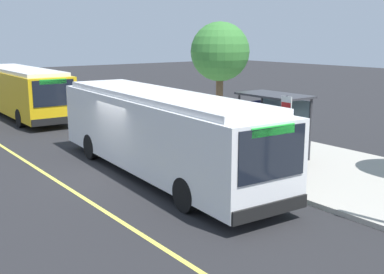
# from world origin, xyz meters

# --- Properties ---
(ground_plane) EXTENTS (120.00, 120.00, 0.00)m
(ground_plane) POSITION_xyz_m (0.00, 0.00, 0.00)
(ground_plane) COLOR #232326
(sidewalk_curb) EXTENTS (44.00, 6.40, 0.15)m
(sidewalk_curb) POSITION_xyz_m (0.00, 6.00, 0.07)
(sidewalk_curb) COLOR #A8A399
(sidewalk_curb) RESTS_ON ground_plane
(lane_stripe_center) EXTENTS (36.00, 0.14, 0.01)m
(lane_stripe_center) POSITION_xyz_m (0.00, -2.20, 0.00)
(lane_stripe_center) COLOR #E0D64C
(lane_stripe_center) RESTS_ON ground_plane
(transit_bus_main) EXTENTS (11.80, 3.29, 2.95)m
(transit_bus_main) POSITION_xyz_m (1.23, 1.01, 1.62)
(transit_bus_main) COLOR white
(transit_bus_main) RESTS_ON ground_plane
(transit_bus_second) EXTENTS (11.45, 2.80, 2.95)m
(transit_bus_second) POSITION_xyz_m (-14.36, 1.18, 1.62)
(transit_bus_second) COLOR gold
(transit_bus_second) RESTS_ON ground_plane
(bus_shelter) EXTENTS (2.90, 1.60, 2.48)m
(bus_shelter) POSITION_xyz_m (1.93, 5.96, 1.92)
(bus_shelter) COLOR #333338
(bus_shelter) RESTS_ON sidewalk_curb
(waiting_bench) EXTENTS (1.60, 0.48, 0.95)m
(waiting_bench) POSITION_xyz_m (2.26, 6.06, 0.63)
(waiting_bench) COLOR brown
(waiting_bench) RESTS_ON sidewalk_curb
(route_sign_post) EXTENTS (0.44, 0.08, 2.80)m
(route_sign_post) POSITION_xyz_m (4.53, 3.83, 1.96)
(route_sign_post) COLOR #333338
(route_sign_post) RESTS_ON sidewalk_curb
(pedestrian_commuter) EXTENTS (0.24, 0.40, 1.69)m
(pedestrian_commuter) POSITION_xyz_m (4.63, 4.09, 1.12)
(pedestrian_commuter) COLOR #282D47
(pedestrian_commuter) RESTS_ON sidewalk_curb
(street_tree_downstreet) EXTENTS (2.90, 2.90, 5.39)m
(street_tree_downstreet) POSITION_xyz_m (-3.21, 7.50, 4.05)
(street_tree_downstreet) COLOR brown
(street_tree_downstreet) RESTS_ON sidewalk_curb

